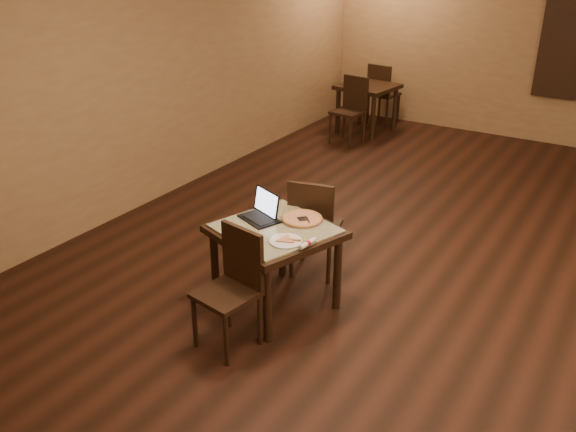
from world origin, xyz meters
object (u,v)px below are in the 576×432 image
Objects in this scene: other_table_b at (367,93)px; other_table_b_chair_far at (382,90)px; laptop at (262,211)px; tiled_table at (275,238)px; pizza_pan at (302,220)px; chair_main_near at (234,282)px; other_table_b_chair_near at (351,106)px; chair_main_far at (313,223)px.

other_table_b_chair_far is (-0.01, 0.59, -0.08)m from other_table_b.
other_table_b is at bearing 98.03° from other_table_b_chair_far.
tiled_table is at bearing -5.78° from laptop.
pizza_pan is 5.18m from other_table_b.
chair_main_near is 5.39m from other_table_b_chair_near.
pizza_pan is at bearing 82.12° from tiled_table.
tiled_table is at bearing 74.55° from chair_main_far.
other_table_b_chair_far is (-1.59, 5.72, -0.09)m from tiled_table.
tiled_table is at bearing -63.97° from other_table_b_chair_near.
other_table_b_chair_far is (-1.60, 6.34, 0.02)m from chair_main_near.
other_table_b_chair_far reaches higher than chair_main_near.
chair_main_far is 5.35m from other_table_b_chair_far.
other_table_b_chair_near reaches higher than laptop.
other_table_b_chair_near is at bearing 127.72° from tiled_table.
other_table_b_chair_far is (-0.02, 1.19, 0.00)m from other_table_b_chair_near.
pizza_pan is at bearing -61.59° from other_table_b_chair_near.
chair_main_far reaches higher than pizza_pan.
chair_main_near is 0.96× the size of other_table_b_chair_far.
laptop is at bearing -67.70° from other_table_b.
laptop reaches higher than other_table_b.
laptop is at bearing 110.86° from other_table_b_chair_far.
chair_main_near is at bearing 111.17° from other_table_b_chair_far.
laptop is (-0.20, 0.10, 0.16)m from tiled_table.
chair_main_far reaches higher than tiled_table.
laptop is 0.43× the size of other_table_b.
tiled_table is 1.19× the size of chair_main_near.
chair_main_near is at bearing -67.54° from other_table_b.
other_table_b is 0.92× the size of other_table_b_chair_near.
tiled_table is 1.15× the size of other_table_b_chair_far.
other_table_b_chair_far is at bearing 98.03° from other_table_b.
other_table_b_chair_near is at bearing 128.91° from laptop.
tiled_table is at bearing -116.57° from pizza_pan.
other_table_b is (-1.60, 4.51, 0.09)m from chair_main_far.
chair_main_far is at bearing 88.45° from laptop.
pizza_pan is 0.36× the size of other_table_b_chair_near.
tiled_table is 5.94m from other_table_b_chair_far.
other_table_b_chair_far is (-1.39, 5.62, -0.25)m from laptop.
laptop reaches higher than chair_main_near.
other_table_b is (-1.58, 5.13, -0.01)m from tiled_table.
chair_main_far is at bearing -60.99° from other_table_b_chair_near.
chair_main_near reaches higher than pizza_pan.
pizza_pan is at bearing 91.32° from chair_main_far.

